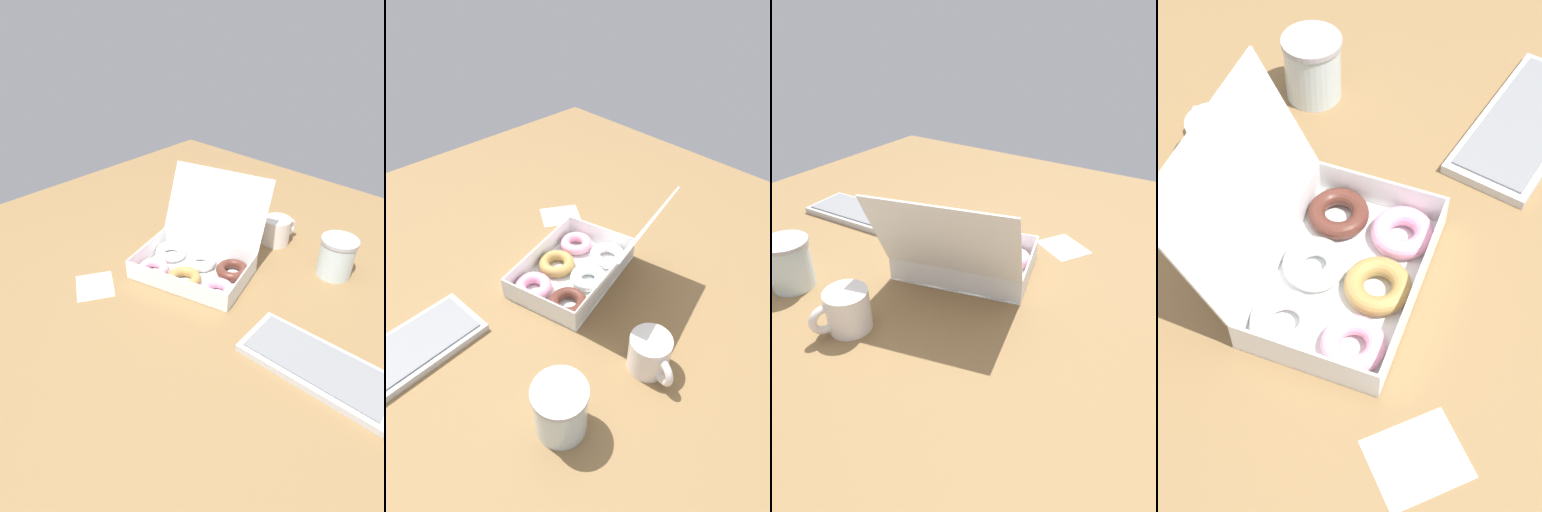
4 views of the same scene
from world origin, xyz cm
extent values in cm
cube|color=olive|center=(0.00, 0.00, -1.00)|extent=(180.00, 180.00, 2.00)
cube|color=white|center=(-3.76, -0.18, 0.20)|extent=(36.35, 29.06, 0.40)
cube|color=white|center=(-18.94, -4.28, 3.32)|extent=(5.99, 20.86, 5.84)
cube|color=white|center=(11.42, 3.92, 3.32)|extent=(5.99, 20.86, 5.84)
cube|color=white|center=(-1.01, -10.36, 3.32)|extent=(30.08, 8.48, 5.84)
cube|color=white|center=(-6.51, 10.01, 3.32)|extent=(30.08, 8.48, 5.84)
cube|color=white|center=(-7.78, 14.69, 15.93)|extent=(33.26, 17.62, 19.56)
torus|color=pink|center=(-12.50, -7.81, 1.87)|extent=(12.78, 12.78, 2.83)
torus|color=#A98344|center=(-2.60, -5.07, 1.87)|extent=(12.39, 12.39, 2.97)
torus|color=pink|center=(7.64, -2.59, 1.87)|extent=(10.96, 10.96, 3.07)
torus|color=white|center=(-15.11, 2.15, 1.87)|extent=(13.20, 13.20, 2.91)
torus|color=white|center=(-4.91, 4.76, 1.87)|extent=(10.11, 10.11, 2.98)
torus|color=#552A20|center=(4.96, 7.61, 1.87)|extent=(12.47, 12.47, 2.78)
cube|color=#BBBDC2|center=(40.49, -6.62, 0.90)|extent=(34.88, 16.69, 1.80)
cube|color=gray|center=(40.49, -6.62, 2.00)|extent=(32.02, 14.17, 0.40)
cylinder|color=white|center=(3.92, 31.68, 4.43)|extent=(8.84, 8.84, 8.87)
torus|color=white|center=(5.44, 36.17, 4.43)|extent=(3.60, 6.72, 6.56)
cylinder|color=black|center=(3.92, 31.68, 7.27)|extent=(7.78, 7.78, 0.53)
cylinder|color=silver|center=(26.21, 28.75, 5.50)|extent=(9.98, 9.98, 11.01)
cylinder|color=#B2B2B7|center=(26.21, 28.75, 11.51)|extent=(10.48, 10.48, 1.00)
cube|color=white|center=(-20.27, -23.34, 0.07)|extent=(15.49, 14.89, 0.15)
camera|label=1|loc=(61.08, -69.19, 71.25)|focal=28.00mm
camera|label=2|loc=(49.48, 57.63, 74.33)|focal=28.00mm
camera|label=3|loc=(-49.99, 70.86, 55.41)|focal=28.00mm
camera|label=4|loc=(-50.88, -34.91, 88.33)|focal=50.00mm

